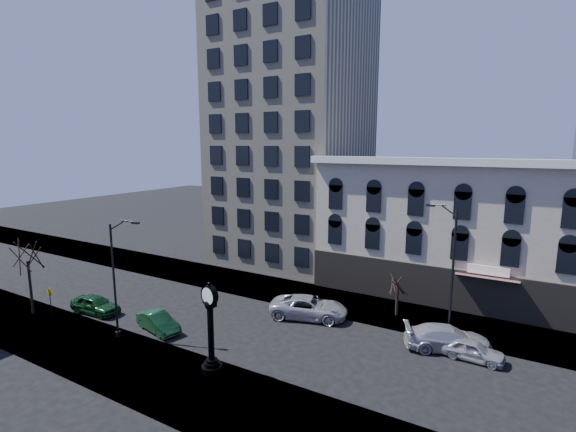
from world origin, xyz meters
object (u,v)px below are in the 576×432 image
Objects in this scene: street_clock at (211,331)px; car_near_b at (158,322)px; street_lamp_near at (120,248)px; warning_sign at (50,296)px; car_near_a at (95,304)px.

car_near_b is at bearing 172.94° from street_clock.
warning_sign is (-8.44, -0.33, -4.93)m from street_lamp_near.
warning_sign is at bearing 126.75° from car_near_a.
warning_sign reaches higher than car_near_b.
warning_sign is (-16.57, 0.04, -0.96)m from street_clock.
street_lamp_near is 3.80× the size of warning_sign.
street_lamp_near is 6.36m from car_near_b.
street_clock is 1.27× the size of car_near_a.
street_clock is 14.37m from car_near_a.
car_near_a is (2.50, 2.17, -0.93)m from warning_sign.
street_clock is 0.65× the size of street_lamp_near.
street_lamp_near is at bearing 6.90° from warning_sign.
car_near_b is at bearing 45.17° from street_lamp_near.
car_near_a is at bearing 104.78° from car_near_b.
street_clock is 2.46× the size of warning_sign.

